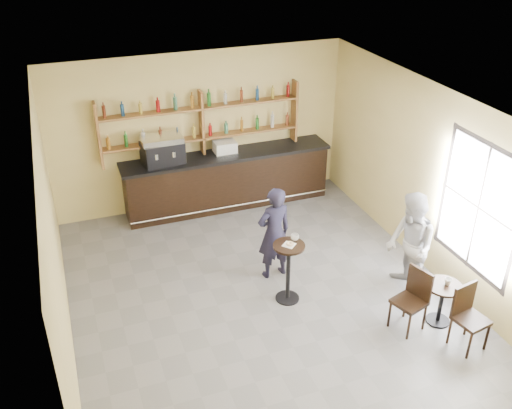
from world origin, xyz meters
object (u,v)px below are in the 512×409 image
object	(u,v)px
cafe_table	(441,303)
chair_south	(471,319)
pedestal_table	(288,272)
espresso_machine	(162,150)
man_main	(274,233)
bar_counter	(227,180)
chair_west	(409,301)
patron_second	(410,246)
pastry_case	(225,148)

from	to	relation	value
cafe_table	chair_south	size ratio (longest dim) A/B	0.70
pedestal_table	cafe_table	world-z (taller)	pedestal_table
espresso_machine	man_main	xyz separation A→B (m)	(1.27, -2.67, -0.61)
espresso_machine	pedestal_table	bearing A→B (deg)	-76.30
chair_south	man_main	bearing A→B (deg)	116.50
bar_counter	man_main	world-z (taller)	man_main
pedestal_table	cafe_table	size ratio (longest dim) A/B	1.51
bar_counter	chair_west	bearing A→B (deg)	-73.88
bar_counter	chair_south	bearing A→B (deg)	-69.85
bar_counter	cafe_table	world-z (taller)	bar_counter
man_main	chair_south	distance (m)	3.30
espresso_machine	chair_west	world-z (taller)	espresso_machine
chair_west	espresso_machine	bearing A→B (deg)	-168.05
man_main	chair_west	distance (m)	2.43
pedestal_table	man_main	xyz separation A→B (m)	(0.04, 0.71, 0.32)
bar_counter	pedestal_table	size ratio (longest dim) A/B	4.15
chair_west	patron_second	size ratio (longest dim) A/B	0.55
pastry_case	pedestal_table	world-z (taller)	pastry_case
bar_counter	chair_west	distance (m)	4.84
chair_south	patron_second	xyz separation A→B (m)	(-0.13, 1.44, 0.40)
chair_west	chair_south	xyz separation A→B (m)	(0.60, -0.65, -0.00)
bar_counter	espresso_machine	size ratio (longest dim) A/B	5.54
man_main	chair_west	bearing A→B (deg)	117.75
cafe_table	chair_south	world-z (taller)	chair_south
man_main	chair_south	xyz separation A→B (m)	(1.97, -2.63, -0.34)
man_main	patron_second	world-z (taller)	patron_second
pastry_case	espresso_machine	bearing A→B (deg)	177.84
bar_counter	cafe_table	size ratio (longest dim) A/B	6.27
cafe_table	patron_second	xyz separation A→B (m)	(-0.08, 0.84, 0.55)
chair_south	patron_second	size ratio (longest dim) A/B	0.55
cafe_table	espresso_machine	bearing A→B (deg)	124.18
bar_counter	pastry_case	xyz separation A→B (m)	(-0.04, 0.00, 0.72)
espresso_machine	man_main	size ratio (longest dim) A/B	0.47
espresso_machine	pedestal_table	xyz separation A→B (m)	(1.23, -3.38, -0.93)
bar_counter	chair_south	distance (m)	5.64
pastry_case	chair_south	distance (m)	5.71
man_main	cafe_table	world-z (taller)	man_main
man_main	chair_south	size ratio (longest dim) A/B	1.69
chair_west	patron_second	distance (m)	1.00
chair_west	chair_south	size ratio (longest dim) A/B	1.00
bar_counter	espresso_machine	world-z (taller)	espresso_machine
chair_south	chair_west	bearing A→B (deg)	122.32
pastry_case	patron_second	bearing A→B (deg)	-66.49
bar_counter	man_main	size ratio (longest dim) A/B	2.58
cafe_table	bar_counter	bearing A→B (deg)	111.95
pedestal_table	man_main	size ratio (longest dim) A/B	0.62
patron_second	cafe_table	bearing A→B (deg)	16.81
pastry_case	chair_south	world-z (taller)	pastry_case
man_main	bar_counter	bearing A→B (deg)	-97.61
espresso_machine	bar_counter	bearing A→B (deg)	-6.25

